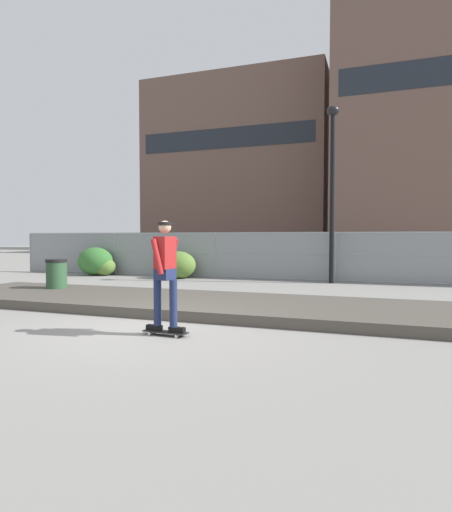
% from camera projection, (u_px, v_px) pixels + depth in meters
% --- Properties ---
extents(ground_plane, '(120.00, 120.00, 0.00)m').
position_uv_depth(ground_plane, '(153.00, 330.00, 7.56)').
color(ground_plane, gray).
extents(gravel_berm, '(14.25, 3.14, 0.22)m').
position_uv_depth(gravel_berm, '(203.00, 304.00, 9.77)').
color(gravel_berm, '#4C473F').
rests_on(gravel_berm, ground_plane).
extents(skateboard, '(0.81, 0.25, 0.07)m').
position_uv_depth(skateboard, '(166.00, 332.00, 7.11)').
color(skateboard, black).
rests_on(skateboard, ground_plane).
extents(skater, '(0.73, 0.59, 1.85)m').
position_uv_depth(skater, '(165.00, 268.00, 7.06)').
color(skater, black).
rests_on(skater, skateboard).
extents(chain_fence, '(23.69, 0.06, 1.85)m').
position_uv_depth(chain_fence, '(272.00, 256.00, 16.33)').
color(chain_fence, gray).
rests_on(chain_fence, ground_plane).
extents(street_lamp, '(0.44, 0.44, 6.29)m').
position_uv_depth(street_lamp, '(332.00, 172.00, 15.03)').
color(street_lamp, black).
rests_on(street_lamp, ground_plane).
extents(parked_car_near, '(4.53, 2.21, 1.66)m').
position_uv_depth(parked_car_near, '(223.00, 254.00, 20.23)').
color(parked_car_near, navy).
rests_on(parked_car_near, ground_plane).
extents(parked_car_mid, '(4.49, 2.12, 1.66)m').
position_uv_depth(parked_car_mid, '(374.00, 257.00, 17.74)').
color(parked_car_mid, maroon).
rests_on(parked_car_mid, ground_plane).
extents(library_building, '(23.81, 11.35, 22.19)m').
position_uv_depth(library_building, '(239.00, 167.00, 57.18)').
color(library_building, brown).
rests_on(library_building, ground_plane).
extents(office_block, '(21.06, 14.95, 25.70)m').
position_uv_depth(office_block, '(442.00, 127.00, 43.24)').
color(office_block, brown).
rests_on(office_block, ground_plane).
extents(shrub_left, '(1.57, 1.29, 1.22)m').
position_uv_depth(shrub_left, '(95.00, 261.00, 18.34)').
color(shrub_left, '#336B2D').
rests_on(shrub_left, ground_plane).
extents(shrub_center, '(1.03, 0.84, 0.80)m').
position_uv_depth(shrub_center, '(104.00, 266.00, 18.23)').
color(shrub_center, '#567A33').
rests_on(shrub_center, ground_plane).
extents(shrub_right, '(1.41, 1.15, 1.09)m').
position_uv_depth(shrub_right, '(179.00, 265.00, 16.94)').
color(shrub_right, '#567A33').
rests_on(shrub_right, ground_plane).
extents(trash_bin, '(0.59, 0.59, 1.03)m').
position_uv_depth(trash_bin, '(57.00, 277.00, 11.93)').
color(trash_bin, '#2D5133').
rests_on(trash_bin, ground_plane).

